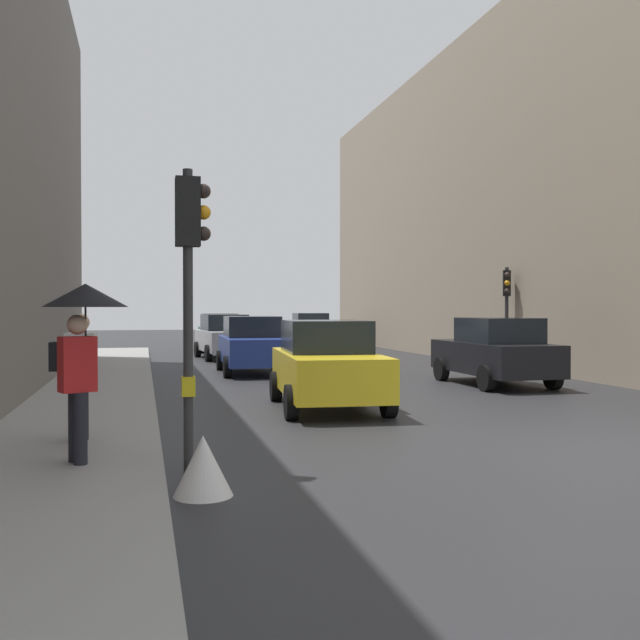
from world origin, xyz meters
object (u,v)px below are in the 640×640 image
(car_dark_suv, at_px, (495,352))
(pedestrian_with_umbrella, at_px, (83,322))
(car_blue_van, at_px, (253,345))
(pedestrian_with_black_backpack, at_px, (78,369))
(car_green_estate, at_px, (220,332))
(car_yellow_taxi, at_px, (327,365))
(car_white_compact, at_px, (310,330))
(traffic_light_mid_street, at_px, (507,299))
(warning_sign_triangle, at_px, (203,466))
(car_silver_hatchback, at_px, (225,337))
(traffic_light_near_left, at_px, (190,263))

(car_dark_suv, relative_size, pedestrian_with_umbrella, 1.96)
(car_blue_van, distance_m, pedestrian_with_black_backpack, 12.37)
(pedestrian_with_black_backpack, bearing_deg, car_green_estate, 79.41)
(car_yellow_taxi, xyz_separation_m, car_white_compact, (4.92, 22.84, 0.00))
(car_white_compact, distance_m, pedestrian_with_umbrella, 29.30)
(traffic_light_mid_street, relative_size, warning_sign_triangle, 5.15)
(car_blue_van, height_order, pedestrian_with_umbrella, pedestrian_with_umbrella)
(traffic_light_mid_street, xyz_separation_m, car_white_compact, (-3.01, 15.48, -1.43))
(traffic_light_mid_street, bearing_deg, pedestrian_with_umbrella, -134.78)
(car_yellow_taxi, height_order, car_silver_hatchback, same)
(traffic_light_mid_street, bearing_deg, car_green_estate, 122.41)
(pedestrian_with_umbrella, bearing_deg, pedestrian_with_black_backpack, 97.29)
(traffic_light_near_left, xyz_separation_m, car_green_estate, (2.95, 25.02, -1.68))
(car_silver_hatchback, xyz_separation_m, car_dark_suv, (5.75, -11.62, 0.00))
(car_yellow_taxi, xyz_separation_m, car_green_estate, (-0.08, 19.98, 0.00))
(traffic_light_mid_street, xyz_separation_m, car_dark_suv, (-2.59, -4.19, -1.43))
(warning_sign_triangle, bearing_deg, car_dark_suv, 48.55)
(car_white_compact, xyz_separation_m, pedestrian_with_black_backpack, (-9.39, -26.33, 0.29))
(pedestrian_with_umbrella, bearing_deg, car_yellow_taxi, 49.17)
(warning_sign_triangle, bearing_deg, traffic_light_mid_street, 51.29)
(car_blue_van, distance_m, warning_sign_triangle, 14.66)
(pedestrian_with_black_backpack, bearing_deg, traffic_light_near_left, -47.09)
(pedestrian_with_umbrella, distance_m, pedestrian_with_black_backpack, 1.62)
(traffic_light_near_left, relative_size, pedestrian_with_umbrella, 1.73)
(car_white_compact, bearing_deg, car_blue_van, -109.53)
(car_silver_hatchback, bearing_deg, warning_sign_triangle, -96.95)
(car_green_estate, bearing_deg, car_white_compact, 29.76)
(car_blue_van, relative_size, pedestrian_with_umbrella, 1.98)
(car_white_compact, distance_m, car_dark_suv, 19.68)
(pedestrian_with_black_backpack, bearing_deg, car_white_compact, 70.37)
(car_green_estate, height_order, pedestrian_with_umbrella, pedestrian_with_umbrella)
(car_dark_suv, xyz_separation_m, pedestrian_with_black_backpack, (-9.82, -6.66, 0.29))
(car_blue_van, height_order, warning_sign_triangle, car_blue_van)
(car_dark_suv, height_order, warning_sign_triangle, car_dark_suv)
(traffic_light_mid_street, distance_m, car_silver_hatchback, 11.26)
(car_white_compact, distance_m, car_green_estate, 5.76)
(traffic_light_mid_street, xyz_separation_m, car_silver_hatchback, (-8.34, 7.43, -1.43))
(traffic_light_mid_street, relative_size, car_white_compact, 0.78)
(car_white_compact, height_order, pedestrian_with_black_backpack, pedestrian_with_black_backpack)
(car_silver_hatchback, distance_m, pedestrian_with_umbrella, 20.14)
(traffic_light_near_left, distance_m, car_blue_van, 13.58)
(car_yellow_taxi, height_order, car_blue_van, same)
(car_silver_hatchback, distance_m, car_white_compact, 9.66)
(car_silver_hatchback, relative_size, car_white_compact, 1.01)
(car_green_estate, bearing_deg, car_blue_van, -91.01)
(car_blue_van, xyz_separation_m, car_dark_suv, (5.63, -4.98, 0.00))
(traffic_light_near_left, bearing_deg, pedestrian_with_umbrella, 175.97)
(car_silver_hatchback, distance_m, warning_sign_triangle, 21.20)
(pedestrian_with_black_backpack, bearing_deg, traffic_light_mid_street, 41.17)
(car_yellow_taxi, height_order, pedestrian_with_umbrella, pedestrian_with_umbrella)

